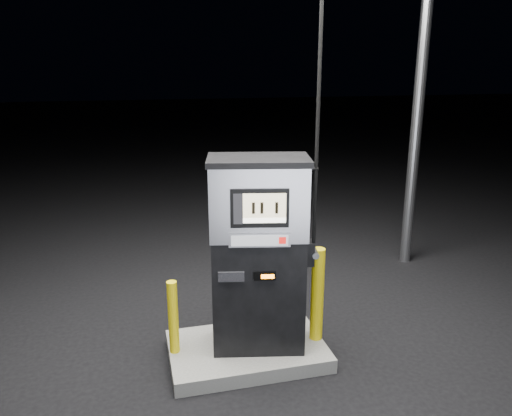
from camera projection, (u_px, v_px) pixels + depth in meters
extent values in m
plane|color=black|center=(247.00, 357.00, 5.23)|extent=(80.00, 80.00, 0.00)
cube|color=#5E5E5A|center=(247.00, 351.00, 5.21)|extent=(1.60, 1.00, 0.15)
cylinder|color=gray|center=(417.00, 115.00, 7.17)|extent=(0.16, 0.16, 4.50)
cube|color=black|center=(258.00, 291.00, 5.05)|extent=(1.00, 0.70, 1.19)
cube|color=silver|center=(258.00, 200.00, 4.78)|extent=(1.02, 0.73, 0.72)
cube|color=black|center=(258.00, 160.00, 4.67)|extent=(1.07, 0.77, 0.06)
cube|color=black|center=(260.00, 208.00, 4.52)|extent=(0.53, 0.14, 0.36)
cube|color=#C2B38C|center=(265.00, 206.00, 4.50)|extent=(0.38, 0.09, 0.23)
cube|color=white|center=(264.00, 220.00, 4.53)|extent=(0.38, 0.09, 0.05)
cube|color=silver|center=(260.00, 240.00, 4.60)|extent=(0.57, 0.15, 0.13)
cube|color=gray|center=(260.00, 241.00, 4.59)|extent=(0.51, 0.11, 0.10)
cube|color=red|center=(282.00, 240.00, 4.59)|extent=(0.07, 0.02, 0.07)
cube|color=black|center=(265.00, 276.00, 4.71)|extent=(0.21, 0.06, 0.09)
cube|color=orange|center=(268.00, 277.00, 4.70)|extent=(0.12, 0.03, 0.04)
cube|color=black|center=(231.00, 277.00, 4.70)|extent=(0.25, 0.08, 0.10)
cube|color=black|center=(309.00, 253.00, 4.95)|extent=(0.13, 0.19, 0.24)
cylinder|color=gray|center=(314.00, 253.00, 4.96)|extent=(0.11, 0.22, 0.07)
cylinder|color=black|center=(319.00, 88.00, 4.47)|extent=(0.04, 0.04, 2.96)
cylinder|color=yellow|center=(173.00, 317.00, 4.96)|extent=(0.12, 0.12, 0.77)
cylinder|color=yellow|center=(317.00, 294.00, 5.17)|extent=(0.15, 0.15, 1.01)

